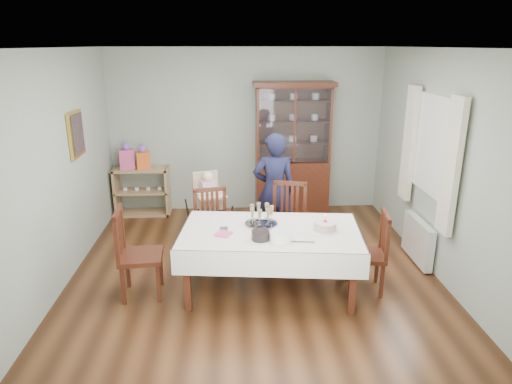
{
  "coord_description": "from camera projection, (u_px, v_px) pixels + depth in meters",
  "views": [
    {
      "loc": [
        -0.25,
        -5.04,
        2.74
      ],
      "look_at": [
        0.04,
        0.2,
        1.03
      ],
      "focal_mm": 32.0,
      "sensor_mm": 36.0,
      "label": 1
    }
  ],
  "objects": [
    {
      "name": "floor",
      "position": [
        254.0,
        276.0,
        5.65
      ],
      "size": [
        5.0,
        5.0,
        0.0
      ],
      "primitive_type": "plane",
      "color": "#593319",
      "rests_on": "ground"
    },
    {
      "name": "room_shell",
      "position": [
        252.0,
        132.0,
        5.62
      ],
      "size": [
        5.0,
        5.0,
        5.0
      ],
      "color": "#9EAA99",
      "rests_on": "floor"
    },
    {
      "name": "dining_table",
      "position": [
        270.0,
        260.0,
        5.2
      ],
      "size": [
        2.11,
        1.35,
        0.76
      ],
      "rotation": [
        0.0,
        0.0,
        -0.1
      ],
      "color": "#4D1E13",
      "rests_on": "floor"
    },
    {
      "name": "china_cabinet",
      "position": [
        293.0,
        147.0,
        7.48
      ],
      "size": [
        1.3,
        0.48,
        2.18
      ],
      "color": "#4D1E13",
      "rests_on": "floor"
    },
    {
      "name": "sideboard",
      "position": [
        142.0,
        191.0,
        7.6
      ],
      "size": [
        0.9,
        0.38,
        0.8
      ],
      "color": "tan",
      "rests_on": "floor"
    },
    {
      "name": "picture_frame",
      "position": [
        76.0,
        134.0,
        5.78
      ],
      "size": [
        0.04,
        0.48,
        0.58
      ],
      "primitive_type": "cube",
      "color": "gold",
      "rests_on": "room_shell"
    },
    {
      "name": "window",
      "position": [
        434.0,
        146.0,
        5.57
      ],
      "size": [
        0.04,
        1.02,
        1.22
      ],
      "primitive_type": "cube",
      "color": "white",
      "rests_on": "room_shell"
    },
    {
      "name": "curtain_left",
      "position": [
        451.0,
        167.0,
        5.01
      ],
      "size": [
        0.07,
        0.3,
        1.55
      ],
      "primitive_type": "cube",
      "color": "silver",
      "rests_on": "room_shell"
    },
    {
      "name": "curtain_right",
      "position": [
        409.0,
        144.0,
        6.18
      ],
      "size": [
        0.07,
        0.3,
        1.55
      ],
      "primitive_type": "cube",
      "color": "silver",
      "rests_on": "room_shell"
    },
    {
      "name": "radiator",
      "position": [
        418.0,
        240.0,
        5.95
      ],
      "size": [
        0.1,
        0.8,
        0.55
      ],
      "primitive_type": "cube",
      "color": "white",
      "rests_on": "floor"
    },
    {
      "name": "chair_far_left",
      "position": [
        213.0,
        244.0,
        5.86
      ],
      "size": [
        0.52,
        0.52,
        0.99
      ],
      "rotation": [
        0.0,
        0.0,
        0.2
      ],
      "color": "#4D1E13",
      "rests_on": "floor"
    },
    {
      "name": "chair_far_right",
      "position": [
        287.0,
        239.0,
        5.97
      ],
      "size": [
        0.56,
        0.56,
        1.03
      ],
      "rotation": [
        0.0,
        0.0,
        -0.23
      ],
      "color": "#4D1E13",
      "rests_on": "floor"
    },
    {
      "name": "chair_end_left",
      "position": [
        140.0,
        270.0,
        5.15
      ],
      "size": [
        0.5,
        0.5,
        1.04
      ],
      "rotation": [
        0.0,
        0.0,
        1.65
      ],
      "color": "#4D1E13",
      "rests_on": "floor"
    },
    {
      "name": "chair_end_right",
      "position": [
        366.0,
        267.0,
        5.27
      ],
      "size": [
        0.48,
        0.48,
        0.95
      ],
      "rotation": [
        0.0,
        0.0,
        -1.71
      ],
      "color": "#4D1E13",
      "rests_on": "floor"
    },
    {
      "name": "woman",
      "position": [
        274.0,
        190.0,
        6.32
      ],
      "size": [
        0.6,
        0.41,
        1.62
      ],
      "primitive_type": "imported",
      "rotation": [
        0.0,
        0.0,
        3.18
      ],
      "color": "black",
      "rests_on": "floor"
    },
    {
      "name": "high_chair",
      "position": [
        209.0,
        217.0,
        6.42
      ],
      "size": [
        0.61,
        0.61,
        1.08
      ],
      "rotation": [
        0.0,
        0.0,
        0.33
      ],
      "color": "black",
      "rests_on": "floor"
    },
    {
      "name": "champagne_tray",
      "position": [
        261.0,
        219.0,
        5.21
      ],
      "size": [
        0.38,
        0.38,
        0.23
      ],
      "color": "silver",
      "rests_on": "dining_table"
    },
    {
      "name": "birthday_cake",
      "position": [
        325.0,
        227.0,
        5.05
      ],
      "size": [
        0.29,
        0.29,
        0.2
      ],
      "color": "white",
      "rests_on": "dining_table"
    },
    {
      "name": "plate_stack_dark",
      "position": [
        261.0,
        235.0,
        4.83
      ],
      "size": [
        0.26,
        0.26,
        0.09
      ],
      "primitive_type": "cylinder",
      "rotation": [
        0.0,
        0.0,
        0.4
      ],
      "color": "black",
      "rests_on": "dining_table"
    },
    {
      "name": "plate_stack_white",
      "position": [
        281.0,
        236.0,
        4.79
      ],
      "size": [
        0.25,
        0.25,
        0.1
      ],
      "primitive_type": "cylinder",
      "rotation": [
        0.0,
        0.0,
        -0.06
      ],
      "color": "white",
      "rests_on": "dining_table"
    },
    {
      "name": "napkin_stack",
      "position": [
        224.0,
        234.0,
        4.96
      ],
      "size": [
        0.21,
        0.21,
        0.02
      ],
      "primitive_type": "cube",
      "rotation": [
        0.0,
        0.0,
        -0.42
      ],
      "color": "#DB508B",
      "rests_on": "dining_table"
    },
    {
      "name": "cutlery",
      "position": [
        220.0,
        230.0,
        5.09
      ],
      "size": [
        0.13,
        0.17,
        0.01
      ],
      "primitive_type": null,
      "rotation": [
        0.0,
        0.0,
        -0.07
      ],
      "color": "silver",
      "rests_on": "dining_table"
    },
    {
      "name": "cake_knife",
      "position": [
        300.0,
        242.0,
        4.77
      ],
      "size": [
        0.3,
        0.07,
        0.01
      ],
      "primitive_type": "cube",
      "rotation": [
        0.0,
        0.0,
        -0.13
      ],
      "color": "silver",
      "rests_on": "dining_table"
    },
    {
      "name": "gift_bag_pink",
      "position": [
        127.0,
        157.0,
        7.38
      ],
      "size": [
        0.26,
        0.19,
        0.43
      ],
      "color": "#DB508B",
      "rests_on": "sideboard"
    },
    {
      "name": "gift_bag_orange",
      "position": [
        143.0,
        158.0,
        7.4
      ],
      "size": [
        0.24,
        0.2,
        0.39
      ],
      "color": "orange",
      "rests_on": "sideboard"
    }
  ]
}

